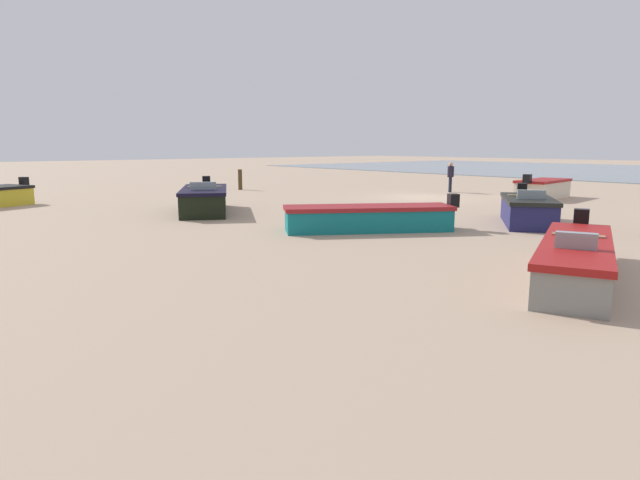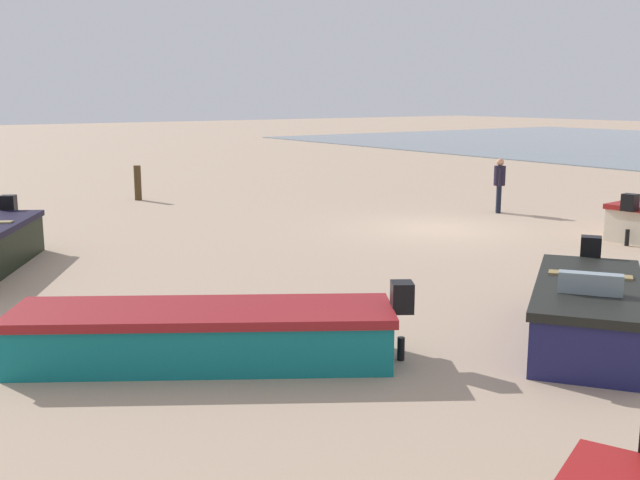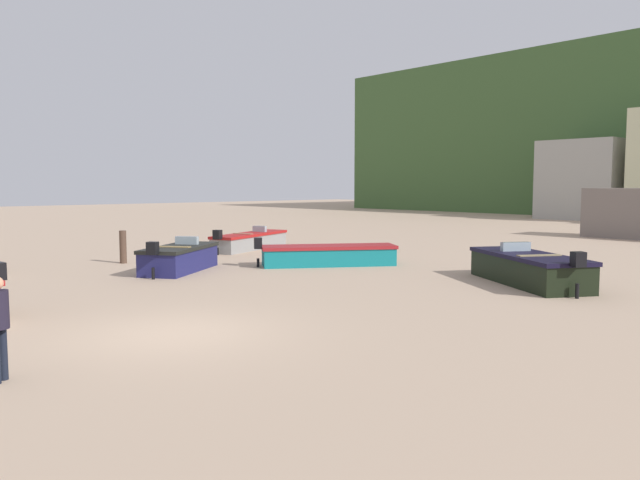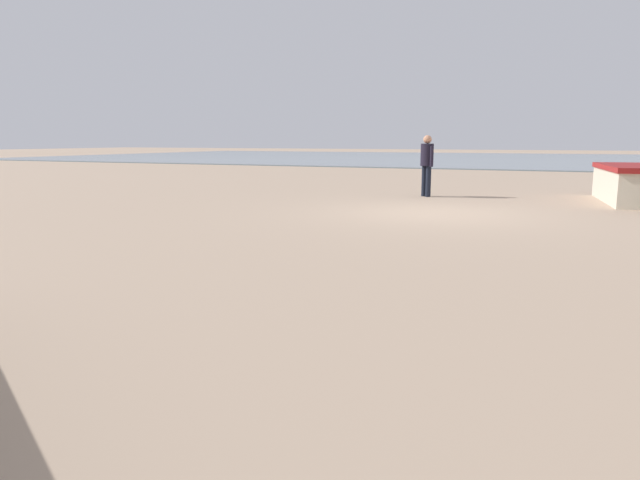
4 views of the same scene
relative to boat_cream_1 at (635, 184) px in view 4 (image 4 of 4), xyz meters
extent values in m
plane|color=tan|center=(3.95, 3.98, -0.46)|extent=(160.00, 160.00, 0.00)
cube|color=gray|center=(3.95, -32.02, -0.43)|extent=(80.00, 36.00, 0.06)
cube|color=beige|center=(0.00, -0.02, -0.07)|extent=(1.76, 3.59, 0.78)
cube|color=maroon|center=(0.00, -0.02, 0.38)|extent=(1.85, 3.70, 0.12)
cylinder|color=black|center=(4.90, 0.60, -0.05)|extent=(0.20, 0.20, 0.82)
cylinder|color=black|center=(5.05, 0.46, -0.05)|extent=(0.20, 0.20, 0.82)
cylinder|color=black|center=(4.97, 0.53, 0.65)|extent=(0.48, 0.48, 0.58)
cylinder|color=black|center=(4.82, 0.68, 0.61)|extent=(0.13, 0.13, 0.54)
cylinder|color=black|center=(5.13, 0.38, 0.61)|extent=(0.13, 0.13, 0.54)
sphere|color=tan|center=(4.97, 0.53, 1.05)|extent=(0.31, 0.31, 0.22)
camera|label=1|loc=(-12.92, 24.67, 2.03)|focal=30.22mm
camera|label=2|loc=(-10.37, 17.56, 3.00)|focal=42.32mm
camera|label=3|loc=(15.10, -1.99, 2.53)|focal=35.01mm
camera|label=4|loc=(1.39, 15.84, 1.04)|focal=32.46mm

